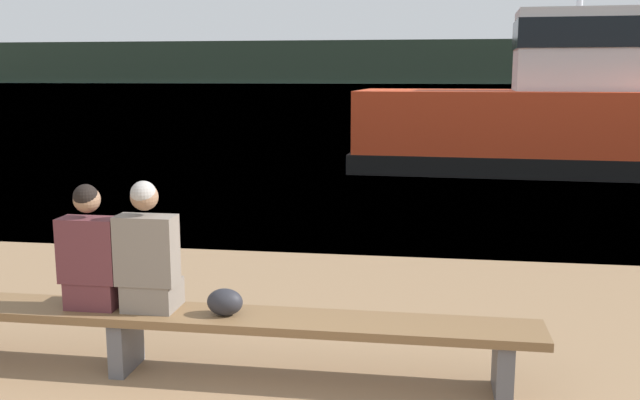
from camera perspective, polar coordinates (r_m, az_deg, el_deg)
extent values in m
plane|color=teal|center=(128.75, 8.27, 8.98)|extent=(240.00, 240.00, 0.00)
cube|color=#2D3D2D|center=(169.31, 8.45, 10.86)|extent=(600.00, 12.00, 9.71)
cube|color=brown|center=(5.74, -15.36, -8.70)|extent=(6.29, 0.49, 0.07)
cube|color=#515156|center=(5.38, 14.41, -12.71)|extent=(0.12, 0.41, 0.42)
cube|color=#515156|center=(5.82, -15.25, -10.98)|extent=(0.12, 0.41, 0.42)
cube|color=#56282D|center=(5.85, -17.41, -7.02)|extent=(0.39, 0.35, 0.21)
cube|color=#56282D|center=(5.69, -17.94, -3.82)|extent=(0.45, 0.22, 0.50)
sphere|color=#846047|center=(5.61, -18.15, 0.04)|extent=(0.20, 0.20, 0.20)
sphere|color=black|center=(5.59, -18.24, 0.27)|extent=(0.19, 0.19, 0.19)
cube|color=#70665B|center=(5.66, -13.24, -7.37)|extent=(0.39, 0.35, 0.21)
cube|color=#70665B|center=(5.50, -13.70, -3.92)|extent=(0.45, 0.22, 0.53)
sphere|color=#846047|center=(5.42, -13.88, 0.26)|extent=(0.21, 0.21, 0.21)
sphere|color=gray|center=(5.40, -13.95, 0.50)|extent=(0.19, 0.19, 0.19)
ellipsoid|color=#232328|center=(5.40, -7.62, -8.09)|extent=(0.27, 0.19, 0.20)
cube|color=red|center=(17.64, 19.03, 5.22)|extent=(9.77, 3.61, 1.88)
cube|color=black|center=(17.71, 18.90, 2.92)|extent=(9.97, 3.75, 0.45)
cube|color=silver|center=(17.67, 20.95, 11.11)|extent=(3.46, 2.05, 1.82)
cube|color=black|center=(17.68, 21.03, 12.29)|extent=(3.53, 2.12, 0.65)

